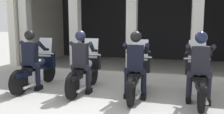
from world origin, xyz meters
TOP-DOWN VIEW (x-y plane):
  - ground_plane at (0.00, 3.00)m, footprint 80.00×80.00m
  - station_building at (0.09, 4.94)m, footprint 9.72×4.39m
  - kerb_strip at (0.09, 2.25)m, footprint 9.22×0.24m
  - motorcycle_far_left at (-2.09, 0.24)m, footprint 0.62×2.04m
  - police_officer_far_left at (-2.09, -0.04)m, footprint 0.63×0.61m
  - motorcycle_center_left at (-0.70, 0.31)m, footprint 0.62×2.04m
  - police_officer_center_left at (-0.70, 0.03)m, footprint 0.63×0.61m
  - motorcycle_center_right at (0.70, 0.22)m, footprint 0.62×2.04m
  - police_officer_center_right at (0.70, -0.06)m, footprint 0.63×0.61m
  - motorcycle_far_right at (2.10, 0.24)m, footprint 0.62×2.04m
  - police_officer_far_right at (2.09, -0.04)m, footprint 0.63×0.61m

SIDE VIEW (x-z plane):
  - ground_plane at x=0.00m, z-range 0.00..0.00m
  - kerb_strip at x=0.09m, z-range 0.00..0.12m
  - motorcycle_far_left at x=-2.09m, z-range -0.17..1.17m
  - motorcycle_center_left at x=-0.70m, z-range -0.17..1.17m
  - motorcycle_center_right at x=0.70m, z-range -0.17..1.17m
  - motorcycle_far_right at x=2.10m, z-range -0.17..1.17m
  - police_officer_far_left at x=-2.09m, z-range 0.15..1.73m
  - police_officer_center_left at x=-0.70m, z-range 0.15..1.73m
  - police_officer_center_right at x=0.70m, z-range 0.15..1.73m
  - police_officer_far_right at x=2.09m, z-range 0.15..1.73m
  - station_building at x=0.09m, z-range 0.43..3.91m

